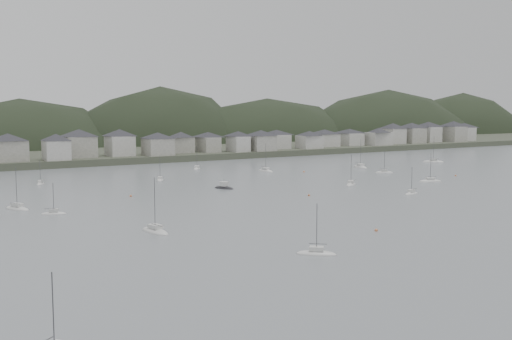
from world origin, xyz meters
TOP-DOWN VIEW (x-y plane):
  - ground at (0.00, 0.00)m, footprint 900.00×900.00m
  - far_shore_land at (0.00, 295.00)m, footprint 900.00×250.00m
  - forested_ridge at (4.83, 269.40)m, footprint 851.55×103.94m
  - waterfront_town at (50.59, 183.34)m, footprint 451.48×28.46m
  - moored_fleet at (-11.32, 61.59)m, footprint 259.55×166.06m
  - motor_launch_far at (-7.22, 82.17)m, footprint 5.23×7.41m
  - mooring_buoys at (3.05, 61.58)m, footprint 155.73×142.27m

SIDE VIEW (x-z plane):
  - forested_ridge at x=4.83m, z-range -62.57..40.00m
  - ground at x=0.00m, z-range 0.00..0.00m
  - mooring_buoys at x=3.05m, z-range -0.20..0.50m
  - moored_fleet at x=-11.32m, z-range -6.64..6.99m
  - motor_launch_far at x=-7.22m, z-range -1.55..2.14m
  - far_shore_land at x=0.00m, z-range 0.00..3.00m
  - waterfront_town at x=50.59m, z-range 2.20..15.12m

